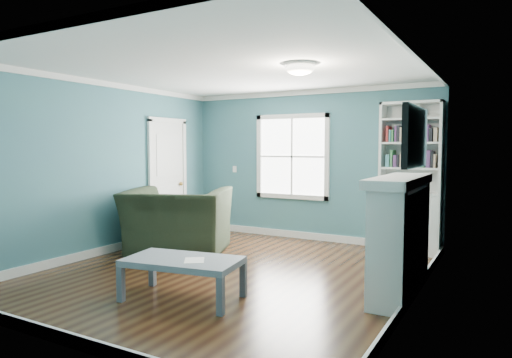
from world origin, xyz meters
The scene contains 13 objects.
floor centered at (0.00, 0.00, 0.00)m, with size 5.00×5.00×0.00m, color black.
room_walls centered at (0.00, 0.00, 1.58)m, with size 5.00×5.00×5.00m.
trim centered at (0.00, 0.00, 1.24)m, with size 4.50×5.00×2.60m.
window centered at (-0.30, 2.49, 1.45)m, with size 1.40×0.06×1.50m.
bookshelf centered at (1.77, 2.30, 0.92)m, with size 0.90×0.35×2.31m.
fireplace centered at (2.08, 0.20, 0.64)m, with size 0.44×1.58×1.30m.
tv centered at (2.20, 0.20, 1.72)m, with size 0.06×1.10×0.65m, color black.
door centered at (-2.22, 1.40, 1.07)m, with size 0.12×0.98×2.17m.
ceiling_fixture centered at (0.90, 0.10, 2.55)m, with size 0.38×0.38×0.15m.
light_switch centered at (-1.50, 2.48, 1.20)m, with size 0.08×0.01×0.12m, color white.
recliner centered at (-1.37, 0.61, 0.65)m, with size 1.49×0.97×1.31m, color black.
coffee_table centered at (0.09, -1.11, 0.38)m, with size 1.30×0.85×0.44m.
paper_sheet centered at (0.26, -1.12, 0.44)m, with size 0.20×0.26×0.00m, color white.
Camera 1 is at (3.11, -4.88, 1.62)m, focal length 32.00 mm.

